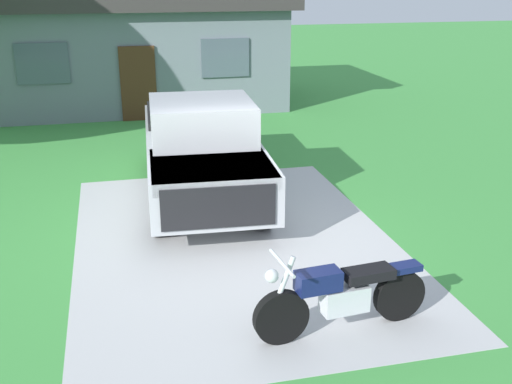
{
  "coord_description": "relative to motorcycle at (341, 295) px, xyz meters",
  "views": [
    {
      "loc": [
        -1.73,
        -8.69,
        4.05
      ],
      "look_at": [
        0.29,
        -0.21,
        0.9
      ],
      "focal_mm": 42.9,
      "sensor_mm": 36.0,
      "label": 1
    }
  ],
  "objects": [
    {
      "name": "ground_plane",
      "position": [
        -0.71,
        2.77,
        -0.47
      ],
      "size": [
        80.0,
        80.0,
        0.0
      ],
      "primitive_type": "plane",
      "color": "green"
    },
    {
      "name": "neighbor_house",
      "position": [
        -1.68,
        14.24,
        1.32
      ],
      "size": [
        9.6,
        5.6,
        3.5
      ],
      "color": "slate",
      "rests_on": "ground"
    },
    {
      "name": "pickup_truck",
      "position": [
        -0.88,
        5.16,
        0.48
      ],
      "size": [
        2.32,
        5.73,
        1.9
      ],
      "color": "black",
      "rests_on": "ground"
    },
    {
      "name": "motorcycle",
      "position": [
        0.0,
        0.0,
        0.0
      ],
      "size": [
        2.21,
        0.7,
        1.09
      ],
      "color": "black",
      "rests_on": "ground"
    },
    {
      "name": "driveway_pad",
      "position": [
        -0.71,
        2.77,
        -0.47
      ],
      "size": [
        4.94,
        7.1,
        0.01
      ],
      "primitive_type": "cube",
      "color": "#B9B9B9",
      "rests_on": "ground"
    }
  ]
}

